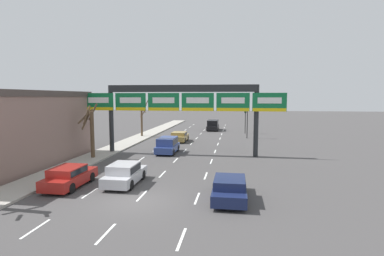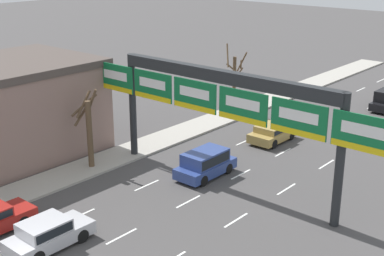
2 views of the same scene
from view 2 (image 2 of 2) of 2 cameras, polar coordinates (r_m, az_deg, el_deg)
name	(u,v)px [view 2 (image 2 of 2)]	position (r m, az deg, el deg)	size (l,w,h in m)	color
lane_dashes	(216,187)	(31.88, 2.59, -6.33)	(6.72, 67.00, 0.01)	white
sign_gantry	(221,96)	(30.18, 3.08, 3.45)	(20.32, 0.70, 7.02)	#232628
car_silver	(48,233)	(26.45, -15.15, -10.75)	(1.85, 4.14, 1.44)	#B7B7BC
car_gold	(272,133)	(39.33, 8.53, -0.49)	(1.95, 3.92, 1.28)	#A88947
suv_blue	(205,162)	(33.01, 1.44, -3.68)	(1.88, 4.10, 1.65)	navy
tree_bare_closest	(89,127)	(34.26, -10.98, 0.12)	(1.62, 1.82, 5.08)	brown
tree_bare_second	(235,79)	(45.08, 4.58, 5.21)	(1.94, 1.94, 5.79)	brown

